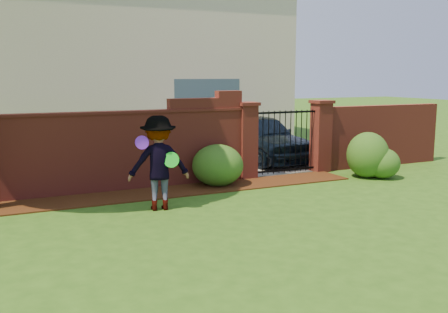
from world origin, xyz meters
name	(u,v)px	position (x,y,z in m)	size (l,w,h in m)	color
ground	(228,238)	(0.00, 0.00, -0.01)	(80.00, 80.00, 0.01)	#2A5214
mulch_bed	(119,197)	(-0.95, 3.34, 0.01)	(11.10, 1.08, 0.03)	#321709
brick_wall	(59,153)	(-2.01, 4.00, 0.93)	(8.70, 0.31, 2.16)	maroon
brick_wall_return	(380,136)	(6.60, 4.00, 0.85)	(4.00, 0.25, 1.70)	maroon
pillar_left	(247,140)	(2.40, 4.00, 0.96)	(0.50, 0.50, 1.88)	maroon
pillar_right	(321,135)	(4.60, 4.00, 0.96)	(0.50, 0.50, 1.88)	maroon
iron_gate	(285,142)	(3.50, 4.00, 0.85)	(1.78, 0.03, 1.60)	black
driveway	(220,153)	(3.50, 8.00, 0.01)	(3.20, 8.00, 0.01)	gray
house	(113,58)	(1.00, 12.00, 3.16)	(12.40, 6.40, 6.30)	beige
car	(264,138)	(3.97, 5.93, 0.70)	(1.65, 4.10, 1.40)	black
shrub_left	(218,165)	(1.39, 3.50, 0.48)	(1.18, 1.18, 0.97)	#1D4D17
shrub_middle	(368,155)	(5.17, 2.81, 0.57)	(1.04, 1.04, 1.14)	#1D4D17
shrub_right	(382,163)	(5.44, 2.57, 0.38)	(0.85, 0.85, 0.76)	#1D4D17
man	(159,163)	(-0.46, 2.07, 0.89)	(1.15, 0.66, 1.79)	gray
frisbee_purple	(142,143)	(-0.81, 1.95, 1.32)	(0.25, 0.25, 0.02)	#6F21CF
frisbee_green	(171,160)	(-0.29, 1.85, 0.98)	(0.29, 0.29, 0.03)	green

